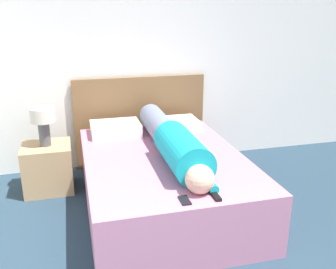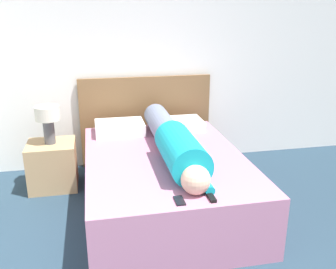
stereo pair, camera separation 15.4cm
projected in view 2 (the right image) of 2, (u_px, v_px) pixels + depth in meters
wall_back at (155, 52)px, 4.23m from camera, size 5.60×0.06×2.60m
bed at (165, 182)px, 3.44m from camera, size 1.40×1.93×0.52m
headboard at (146, 121)px, 4.39m from camera, size 1.52×0.04×1.04m
nightstand at (53, 165)px, 3.85m from camera, size 0.47×0.44×0.48m
table_lamp at (48, 118)px, 3.69m from camera, size 0.24×0.24×0.39m
person_lying at (174, 142)px, 3.29m from camera, size 0.31×1.77×0.31m
pillow_near_headboard at (120, 128)px, 3.95m from camera, size 0.51×0.38×0.12m
pillow_second at (180, 124)px, 4.07m from camera, size 0.48×0.38×0.11m
tv_remote at (211, 197)px, 2.60m from camera, size 0.04×0.15×0.02m
cell_phone at (179, 201)px, 2.56m from camera, size 0.06×0.13×0.01m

